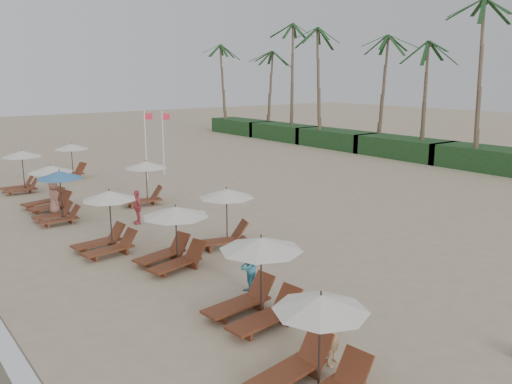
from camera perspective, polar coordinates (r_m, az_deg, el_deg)
ground at (r=19.18m, az=10.32°, el=-7.81°), size 160.00×160.00×0.00m
shrub_hedge at (r=44.62m, az=15.76°, el=4.67°), size 3.20×53.00×1.60m
palm_row at (r=44.82m, az=15.45°, el=16.42°), size 7.00×52.00×12.30m
lounger_station_0 at (r=11.49m, az=5.89°, el=-16.90°), size 2.60×2.16×2.19m
lounger_station_1 at (r=14.48m, az=-0.29°, el=-9.78°), size 2.74×2.33×2.33m
lounger_station_2 at (r=18.68m, az=-9.30°, el=-4.80°), size 2.72×2.38×2.13m
lounger_station_3 at (r=20.68m, az=-16.16°, el=-3.40°), size 2.50×2.06×2.37m
lounger_station_4 at (r=25.53m, az=-20.86°, el=-0.43°), size 2.33×2.08×2.37m
lounger_station_5 at (r=28.31m, az=-21.81°, el=0.40°), size 2.64×2.28×2.20m
lounger_station_6 at (r=32.94m, az=-24.33°, el=2.22°), size 2.42×2.26×2.39m
inland_station_0 at (r=20.66m, az=-3.45°, el=-2.27°), size 2.80×2.24×2.22m
inland_station_1 at (r=27.80m, az=-12.11°, el=1.38°), size 2.78×2.24×2.22m
inland_station_2 at (r=36.15m, az=-19.70°, el=3.40°), size 2.88×2.24×2.22m
beachgoer_near at (r=12.71m, az=8.45°, el=-15.03°), size 0.65×0.54×1.53m
beachgoer_mid_a at (r=16.59m, az=-0.96°, el=-8.17°), size 0.90×0.83×1.49m
beachgoer_far_a at (r=24.34m, az=-12.81°, el=-1.59°), size 0.53×0.97×1.56m
beachgoer_far_b at (r=27.30m, az=-21.15°, el=-0.53°), size 0.61×0.85×1.62m
flag_pole_near at (r=34.17m, az=-11.88°, el=5.39°), size 0.59×0.08×4.46m
flag_pole_far at (r=35.76m, az=-10.03°, el=5.65°), size 0.60×0.08×4.30m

